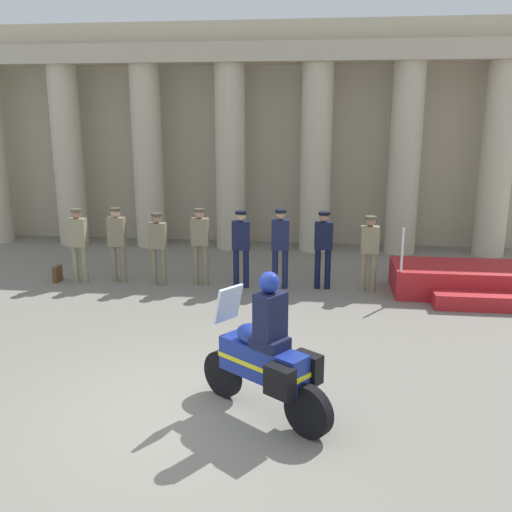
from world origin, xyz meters
The scene contains 13 objects.
ground_plane centered at (0.00, 0.00, 0.00)m, with size 28.00×28.00×0.00m, color gray.
colonnade_backdrop centered at (-0.93, 9.82, 3.21)m, with size 18.39×1.68×6.25m.
reviewing_stand centered at (4.71, 5.54, 0.29)m, with size 3.04×1.93×1.51m.
officer_in_row_0 centered at (-3.77, 5.49, 0.99)m, with size 0.39×0.24×1.68m.
officer_in_row_1 centered at (-2.91, 5.61, 1.00)m, with size 0.39×0.24×1.70m.
officer_in_row_2 centered at (-1.93, 5.50, 0.95)m, with size 0.39×0.24×1.62m.
officer_in_row_3 centered at (-1.00, 5.60, 1.02)m, with size 0.39×0.24×1.72m.
officer_in_row_4 centered at (-0.08, 5.51, 1.00)m, with size 0.39×0.24×1.70m.
officer_in_row_5 centered at (0.77, 5.54, 1.03)m, with size 0.39×0.24×1.74m.
officer_in_row_6 centered at (1.69, 5.63, 1.00)m, with size 0.39×0.24×1.69m.
officer_in_row_7 centered at (2.67, 5.57, 0.97)m, with size 0.39×0.24×1.64m.
motorcycle_with_rider centered at (1.04, 0.10, 0.79)m, with size 1.76×1.34×1.90m.
briefcase_on_ground centered at (-4.30, 5.43, 0.18)m, with size 0.10×0.32×0.36m, color brown.
Camera 1 is at (1.68, -6.28, 3.69)m, focal length 39.57 mm.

